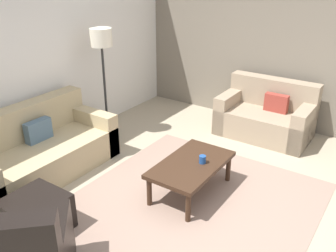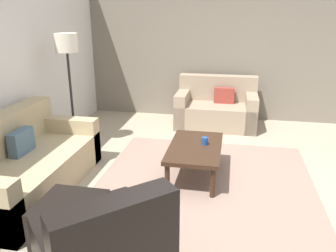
{
  "view_description": "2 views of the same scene",
  "coord_description": "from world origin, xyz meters",
  "px_view_note": "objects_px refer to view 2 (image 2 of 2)",
  "views": [
    {
      "loc": [
        -2.91,
        -1.73,
        2.58
      ],
      "look_at": [
        0.17,
        0.37,
        0.9
      ],
      "focal_mm": 39.07,
      "sensor_mm": 36.0,
      "label": 1
    },
    {
      "loc": [
        -3.56,
        -0.26,
        2.01
      ],
      "look_at": [
        -0.04,
        0.42,
        0.78
      ],
      "focal_mm": 36.19,
      "sensor_mm": 36.0,
      "label": 2
    }
  ],
  "objects_px": {
    "couch_loveseat": "(216,109)",
    "ottoman": "(71,221)",
    "couch_main": "(21,167)",
    "cup": "(205,141)",
    "lamp_standing": "(67,55)",
    "coffee_table": "(195,150)"
  },
  "relations": [
    {
      "from": "couch_loveseat",
      "to": "ottoman",
      "type": "relative_size",
      "value": 2.54
    },
    {
      "from": "ottoman",
      "to": "couch_loveseat",
      "type": "bearing_deg",
      "value": -16.89
    },
    {
      "from": "couch_main",
      "to": "cup",
      "type": "relative_size",
      "value": 21.19
    },
    {
      "from": "lamp_standing",
      "to": "couch_main",
      "type": "bearing_deg",
      "value": 179.45
    },
    {
      "from": "couch_loveseat",
      "to": "lamp_standing",
      "type": "height_order",
      "value": "lamp_standing"
    },
    {
      "from": "cup",
      "to": "couch_loveseat",
      "type": "bearing_deg",
      "value": -1.06
    },
    {
      "from": "ottoman",
      "to": "cup",
      "type": "height_order",
      "value": "cup"
    },
    {
      "from": "ottoman",
      "to": "coffee_table",
      "type": "bearing_deg",
      "value": -32.45
    },
    {
      "from": "lamp_standing",
      "to": "coffee_table",
      "type": "bearing_deg",
      "value": -107.56
    },
    {
      "from": "coffee_table",
      "to": "cup",
      "type": "height_order",
      "value": "cup"
    },
    {
      "from": "cup",
      "to": "lamp_standing",
      "type": "relative_size",
      "value": 0.05
    },
    {
      "from": "couch_main",
      "to": "cup",
      "type": "distance_m",
      "value": 2.2
    },
    {
      "from": "lamp_standing",
      "to": "cup",
      "type": "bearing_deg",
      "value": -104.86
    },
    {
      "from": "couch_loveseat",
      "to": "lamp_standing",
      "type": "bearing_deg",
      "value": 126.19
    },
    {
      "from": "couch_loveseat",
      "to": "coffee_table",
      "type": "distance_m",
      "value": 2.13
    },
    {
      "from": "ottoman",
      "to": "coffee_table",
      "type": "distance_m",
      "value": 1.78
    },
    {
      "from": "ottoman",
      "to": "lamp_standing",
      "type": "height_order",
      "value": "lamp_standing"
    },
    {
      "from": "couch_main",
      "to": "couch_loveseat",
      "type": "height_order",
      "value": "same"
    },
    {
      "from": "couch_main",
      "to": "ottoman",
      "type": "bearing_deg",
      "value": -127.48
    },
    {
      "from": "coffee_table",
      "to": "lamp_standing",
      "type": "xyz_separation_m",
      "value": [
        0.61,
        1.92,
        1.05
      ]
    },
    {
      "from": "couch_loveseat",
      "to": "lamp_standing",
      "type": "xyz_separation_m",
      "value": [
        -1.51,
        2.07,
        1.11
      ]
    },
    {
      "from": "coffee_table",
      "to": "cup",
      "type": "bearing_deg",
      "value": -57.61
    }
  ]
}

